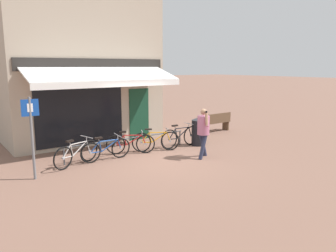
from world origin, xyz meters
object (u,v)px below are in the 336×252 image
bicycle_red (130,144)px  bicycle_blue (106,150)px  park_bench (216,122)px  parking_sign (32,129)px  bicycle_orange (156,141)px  bicycle_black (180,137)px  pedestrian_adult (203,128)px  bicycle_silver (77,153)px  litter_bin (198,131)px

bicycle_red → bicycle_blue: bearing=-137.4°
park_bench → parking_sign: bearing=-169.0°
bicycle_orange → bicycle_black: size_ratio=0.90×
bicycle_orange → pedestrian_adult: bearing=-40.2°
bicycle_silver → bicycle_blue: 0.95m
bicycle_blue → bicycle_silver: bearing=177.8°
litter_bin → park_bench: (2.37, 1.49, -0.08)m
bicycle_silver → bicycle_orange: (2.92, 0.04, -0.01)m
bicycle_black → park_bench: 3.37m
bicycle_black → parking_sign: parking_sign is taller
park_bench → pedestrian_adult: bearing=-140.7°
bicycle_black → bicycle_orange: bearing=175.9°
bicycle_silver → parking_sign: 1.77m
bicycle_blue → pedestrian_adult: bearing=-29.1°
bicycle_blue → park_bench: park_bench is taller
bicycle_silver → pedestrian_adult: (3.72, -1.58, 0.62)m
bicycle_black → parking_sign: (-5.37, -0.54, 0.97)m
parking_sign → bicycle_black: bearing=5.7°
bicycle_silver → litter_bin: (4.74, -0.17, 0.16)m
bicycle_red → bicycle_orange: bicycle_orange is taller
bicycle_red → bicycle_orange: (0.91, -0.21, 0.01)m
pedestrian_adult → park_bench: pedestrian_adult is taller
bicycle_blue → bicycle_orange: bearing=2.2°
bicycle_blue → bicycle_black: bicycle_black is taller
bicycle_blue → litter_bin: size_ratio=1.60×
bicycle_black → park_bench: bearing=20.7°
bicycle_black → pedestrian_adult: bearing=-102.3°
bicycle_black → litter_bin: bearing=-15.6°
bicycle_silver → litter_bin: size_ratio=1.53×
pedestrian_adult → parking_sign: parking_sign is taller
bicycle_blue → bicycle_red: (1.06, 0.28, -0.00)m
bicycle_red → pedestrian_adult: pedestrian_adult is taller
bicycle_blue → parking_sign: bearing=-167.9°
litter_bin → bicycle_silver: bearing=177.9°
pedestrian_adult → bicycle_black: bearing=-103.6°
bicycle_orange → park_bench: size_ratio=1.00×
bicycle_blue → litter_bin: bearing=-2.0°
park_bench → bicycle_silver: bearing=-170.8°
bicycle_silver → bicycle_red: (2.01, 0.25, -0.02)m
litter_bin → pedestrian_adult: bearing=-125.8°
bicycle_orange → litter_bin: 1.84m
pedestrian_adult → litter_bin: size_ratio=1.54×
bicycle_blue → bicycle_black: bearing=0.8°
bicycle_silver → bicycle_red: 2.02m
bicycle_black → pedestrian_adult: size_ratio=1.08×
bicycle_silver → bicycle_red: bicycle_silver is taller
parking_sign → bicycle_silver: bearing=21.4°
litter_bin → bicycle_black: bearing=166.6°
parking_sign → bicycle_orange: bearing=7.6°
bicycle_red → park_bench: park_bench is taller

